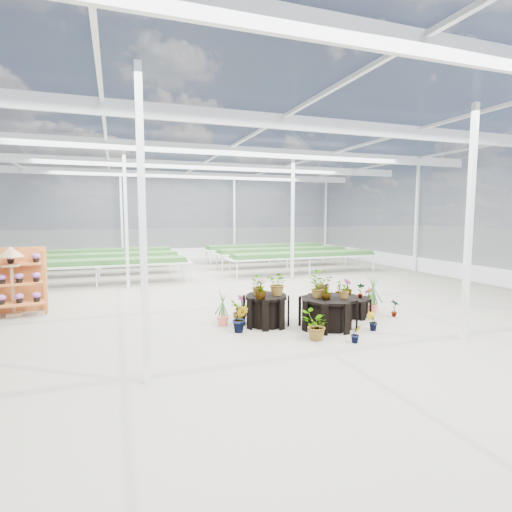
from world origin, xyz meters
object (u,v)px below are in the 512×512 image
object	(u,v)px
plinth_tall	(266,310)
bird_table	(12,281)
plinth_mid	(328,313)
shelf_rack	(11,282)
plinth_low	(350,307)

from	to	relation	value
plinth_tall	bird_table	bearing A→B (deg)	152.89
plinth_tall	bird_table	world-z (taller)	bird_table
plinth_tall	bird_table	size ratio (longest dim) A/B	0.58
plinth_tall	plinth_mid	xyz separation A→B (m)	(1.20, -0.60, -0.01)
plinth_tall	plinth_mid	world-z (taller)	plinth_tall
plinth_tall	shelf_rack	bearing A→B (deg)	152.58
plinth_low	bird_table	xyz separation A→B (m)	(-7.65, 2.69, 0.63)
plinth_tall	plinth_mid	distance (m)	1.34
plinth_mid	plinth_low	xyz separation A→B (m)	(1.00, 0.70, -0.10)
shelf_rack	bird_table	world-z (taller)	bird_table
plinth_tall	plinth_mid	bearing A→B (deg)	-26.57
plinth_low	bird_table	bearing A→B (deg)	160.62
plinth_tall	plinth_low	world-z (taller)	plinth_tall
shelf_rack	bird_table	bearing A→B (deg)	-58.76
plinth_tall	plinth_low	size ratio (longest dim) A/B	1.00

